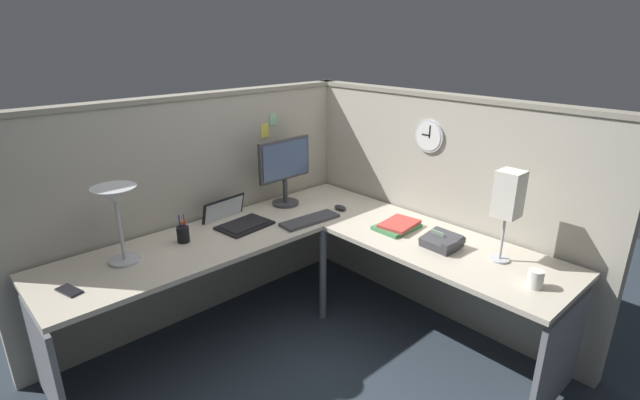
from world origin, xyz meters
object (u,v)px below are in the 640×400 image
Objects in this scene: keyboard at (310,220)px; pen_cup at (183,234)px; desk_lamp_dome at (115,201)px; book_stack at (398,226)px; laptop at (235,220)px; coffee_mug at (535,279)px; cell_phone at (69,291)px; monitor at (285,167)px; office_phone at (442,242)px; desk_lamp_paper at (508,197)px; computer_mouse at (340,208)px; wall_clock at (430,136)px.

keyboard is 2.39× the size of pen_cup.
book_stack is (1.51, -0.76, -0.34)m from desk_lamp_dome.
laptop reaches higher than coffee_mug.
book_stack reaches higher than cell_phone.
laptop is 0.96× the size of keyboard.
monitor is 1.83m from coffee_mug.
desk_lamp_paper reaches higher than office_phone.
cell_phone is at bearing 138.18° from coffee_mug.
office_phone is at bearing -59.25° from laptop.
pen_cup reaches higher than coffee_mug.
desk_lamp_dome is at bearing 170.04° from computer_mouse.
monitor is 1.26m from desk_lamp_dome.
cell_phone is 2.33m from wall_clock.
monitor is 1.63m from cell_phone.
pen_cup is 0.82× the size of wall_clock.
cell_phone is at bearing 161.24° from book_stack.
desk_lamp_paper is (0.07, -0.68, 0.36)m from book_stack.
cell_phone is 0.68× the size of office_phone.
computer_mouse is 1.08× the size of coffee_mug.
book_stack is at bearing -47.95° from laptop.
keyboard is 0.99m from wall_clock.
monitor reaches higher than keyboard.
desk_lamp_dome is at bearing -176.06° from laptop.
desk_lamp_paper reaches higher than coffee_mug.
pen_cup is at bearing 2.27° from desk_lamp_dome.
desk_lamp_dome is at bearing 137.59° from desk_lamp_paper.
monitor is at bearing 4.75° from desk_lamp_dome.
pen_cup is at bearing 166.06° from computer_mouse.
laptop is at bearing 120.75° from office_phone.
pen_cup reaches higher than book_stack.
coffee_mug is at bearing -92.04° from computer_mouse.
computer_mouse is 1.81m from cell_phone.
wall_clock is (0.69, -0.45, 0.55)m from keyboard.
cell_phone is at bearing 164.92° from wall_clock.
desk_lamp_dome is at bearing 6.81° from cell_phone.
wall_clock is at bearing -29.38° from keyboard.
computer_mouse is 0.47× the size of wall_clock.
cell_phone is at bearing 145.65° from desk_lamp_paper.
monitor is 1.05m from wall_clock.
monitor is 0.55m from laptop.
keyboard is at bearing 110.15° from office_phone.
book_stack is 0.56× the size of desk_lamp_paper.
monitor is 2.27× the size of wall_clock.
book_stack is (0.73, -0.81, -0.00)m from laptop.
coffee_mug is (-0.05, -0.58, 0.01)m from office_phone.
desk_lamp_paper is (0.32, -1.54, 0.09)m from monitor.
cell_phone is (-1.81, 0.12, -0.01)m from computer_mouse.
book_stack is at bearing -34.00° from cell_phone.
book_stack is 1.35× the size of wall_clock.
office_phone reaches higher than keyboard.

